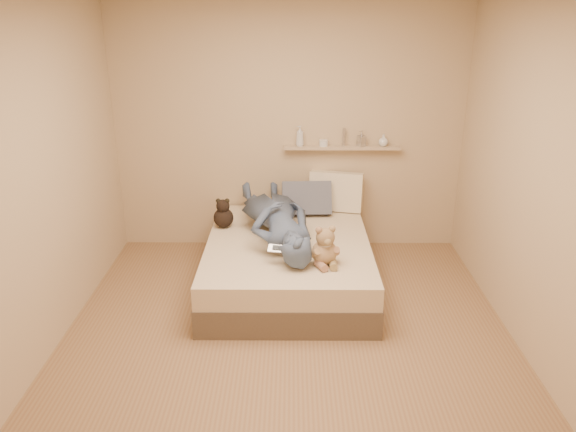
{
  "coord_description": "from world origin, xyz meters",
  "views": [
    {
      "loc": [
        0.03,
        -3.81,
        2.52
      ],
      "look_at": [
        0.0,
        0.65,
        0.8
      ],
      "focal_mm": 35.0,
      "sensor_mm": 36.0,
      "label": 1
    }
  ],
  "objects_px": {
    "person": "(276,218)",
    "pillow_grey": "(307,198)",
    "dark_plush": "(223,215)",
    "pillow_cream": "(336,191)",
    "bed": "(288,263)",
    "teddy_bear": "(325,249)",
    "wall_shelf": "(342,147)",
    "game_console": "(278,249)"
  },
  "relations": [
    {
      "from": "person",
      "to": "teddy_bear",
      "type": "bearing_deg",
      "value": 110.85
    },
    {
      "from": "wall_shelf",
      "to": "dark_plush",
      "type": "bearing_deg",
      "value": -153.62
    },
    {
      "from": "bed",
      "to": "teddy_bear",
      "type": "distance_m",
      "value": 0.69
    },
    {
      "from": "game_console",
      "to": "teddy_bear",
      "type": "relative_size",
      "value": 0.49
    },
    {
      "from": "teddy_bear",
      "to": "person",
      "type": "xyz_separation_m",
      "value": [
        -0.42,
        0.59,
        0.05
      ]
    },
    {
      "from": "teddy_bear",
      "to": "person",
      "type": "bearing_deg",
      "value": 125.57
    },
    {
      "from": "teddy_bear",
      "to": "pillow_grey",
      "type": "height_order",
      "value": "pillow_grey"
    },
    {
      "from": "game_console",
      "to": "person",
      "type": "bearing_deg",
      "value": 92.6
    },
    {
      "from": "game_console",
      "to": "wall_shelf",
      "type": "distance_m",
      "value": 1.62
    },
    {
      "from": "bed",
      "to": "person",
      "type": "distance_m",
      "value": 0.44
    },
    {
      "from": "pillow_cream",
      "to": "teddy_bear",
      "type": "bearing_deg",
      "value": -98.11
    },
    {
      "from": "pillow_grey",
      "to": "wall_shelf",
      "type": "relative_size",
      "value": 0.42
    },
    {
      "from": "teddy_bear",
      "to": "bed",
      "type": "bearing_deg",
      "value": 121.52
    },
    {
      "from": "bed",
      "to": "pillow_grey",
      "type": "height_order",
      "value": "pillow_grey"
    },
    {
      "from": "pillow_cream",
      "to": "wall_shelf",
      "type": "relative_size",
      "value": 0.46
    },
    {
      "from": "dark_plush",
      "to": "wall_shelf",
      "type": "relative_size",
      "value": 0.25
    },
    {
      "from": "game_console",
      "to": "pillow_grey",
      "type": "distance_m",
      "value": 1.22
    },
    {
      "from": "dark_plush",
      "to": "pillow_grey",
      "type": "relative_size",
      "value": 0.6
    },
    {
      "from": "teddy_bear",
      "to": "pillow_cream",
      "type": "xyz_separation_m",
      "value": [
        0.19,
        1.33,
        0.06
      ]
    },
    {
      "from": "bed",
      "to": "teddy_bear",
      "type": "relative_size",
      "value": 5.41
    },
    {
      "from": "teddy_bear",
      "to": "pillow_cream",
      "type": "distance_m",
      "value": 1.35
    },
    {
      "from": "pillow_grey",
      "to": "wall_shelf",
      "type": "xyz_separation_m",
      "value": [
        0.36,
        0.22,
        0.48
      ]
    },
    {
      "from": "pillow_cream",
      "to": "pillow_grey",
      "type": "height_order",
      "value": "pillow_cream"
    },
    {
      "from": "pillow_cream",
      "to": "person",
      "type": "bearing_deg",
      "value": -129.19
    },
    {
      "from": "pillow_grey",
      "to": "wall_shelf",
      "type": "bearing_deg",
      "value": 31.02
    },
    {
      "from": "bed",
      "to": "dark_plush",
      "type": "relative_size",
      "value": 6.38
    },
    {
      "from": "pillow_cream",
      "to": "wall_shelf",
      "type": "xyz_separation_m",
      "value": [
        0.05,
        0.08,
        0.45
      ]
    },
    {
      "from": "dark_plush",
      "to": "pillow_cream",
      "type": "distance_m",
      "value": 1.24
    },
    {
      "from": "person",
      "to": "wall_shelf",
      "type": "height_order",
      "value": "wall_shelf"
    },
    {
      "from": "bed",
      "to": "pillow_grey",
      "type": "xyz_separation_m",
      "value": [
        0.19,
        0.69,
        0.4
      ]
    },
    {
      "from": "dark_plush",
      "to": "pillow_cream",
      "type": "bearing_deg",
      "value": 24.19
    },
    {
      "from": "dark_plush",
      "to": "person",
      "type": "distance_m",
      "value": 0.57
    },
    {
      "from": "teddy_bear",
      "to": "dark_plush",
      "type": "distance_m",
      "value": 1.25
    },
    {
      "from": "game_console",
      "to": "pillow_cream",
      "type": "distance_m",
      "value": 1.45
    },
    {
      "from": "game_console",
      "to": "person",
      "type": "relative_size",
      "value": 0.11
    },
    {
      "from": "pillow_cream",
      "to": "pillow_grey",
      "type": "relative_size",
      "value": 1.1
    },
    {
      "from": "teddy_bear",
      "to": "pillow_cream",
      "type": "relative_size",
      "value": 0.64
    },
    {
      "from": "pillow_grey",
      "to": "wall_shelf",
      "type": "distance_m",
      "value": 0.64
    },
    {
      "from": "game_console",
      "to": "pillow_cream",
      "type": "height_order",
      "value": "pillow_cream"
    },
    {
      "from": "dark_plush",
      "to": "pillow_grey",
      "type": "distance_m",
      "value": 0.89
    },
    {
      "from": "person",
      "to": "pillow_grey",
      "type": "bearing_deg",
      "value": -130.83
    },
    {
      "from": "game_console",
      "to": "bed",
      "type": "bearing_deg",
      "value": 80.3
    }
  ]
}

